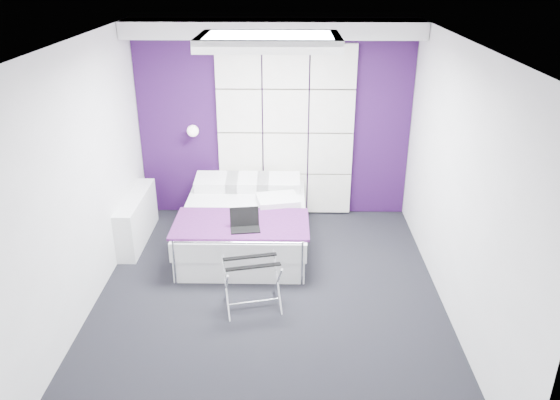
# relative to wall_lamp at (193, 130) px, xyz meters

# --- Properties ---
(floor) EXTENTS (4.40, 4.40, 0.00)m
(floor) POSITION_rel_wall_lamp_xyz_m (1.05, -2.06, -1.22)
(floor) COLOR black
(floor) RESTS_ON ground
(ceiling) EXTENTS (4.40, 4.40, 0.00)m
(ceiling) POSITION_rel_wall_lamp_xyz_m (1.05, -2.06, 1.38)
(ceiling) COLOR white
(ceiling) RESTS_ON wall_back
(wall_back) EXTENTS (3.60, 0.00, 3.60)m
(wall_back) POSITION_rel_wall_lamp_xyz_m (1.05, 0.14, 0.08)
(wall_back) COLOR white
(wall_back) RESTS_ON floor
(wall_left) EXTENTS (0.00, 4.40, 4.40)m
(wall_left) POSITION_rel_wall_lamp_xyz_m (-0.75, -2.06, 0.08)
(wall_left) COLOR white
(wall_left) RESTS_ON floor
(wall_right) EXTENTS (0.00, 4.40, 4.40)m
(wall_right) POSITION_rel_wall_lamp_xyz_m (2.85, -2.06, 0.08)
(wall_right) COLOR white
(wall_right) RESTS_ON floor
(accent_wall) EXTENTS (3.58, 0.02, 2.58)m
(accent_wall) POSITION_rel_wall_lamp_xyz_m (1.05, 0.13, 0.08)
(accent_wall) COLOR #2E0F41
(accent_wall) RESTS_ON wall_back
(soffit) EXTENTS (3.58, 0.50, 0.20)m
(soffit) POSITION_rel_wall_lamp_xyz_m (1.05, -0.11, 1.28)
(soffit) COLOR white
(soffit) RESTS_ON wall_back
(headboard) EXTENTS (1.80, 0.08, 2.30)m
(headboard) POSITION_rel_wall_lamp_xyz_m (1.20, 0.08, -0.05)
(headboard) COLOR silver
(headboard) RESTS_ON wall_back
(skylight) EXTENTS (1.36, 0.86, 0.12)m
(skylight) POSITION_rel_wall_lamp_xyz_m (1.05, -1.46, 1.33)
(skylight) COLOR white
(skylight) RESTS_ON ceiling
(wall_lamp) EXTENTS (0.15, 0.15, 0.15)m
(wall_lamp) POSITION_rel_wall_lamp_xyz_m (0.00, 0.00, 0.00)
(wall_lamp) COLOR white
(wall_lamp) RESTS_ON wall_back
(radiator) EXTENTS (0.22, 1.20, 0.60)m
(radiator) POSITION_rel_wall_lamp_xyz_m (-0.64, -0.76, -0.92)
(radiator) COLOR white
(radiator) RESTS_ON floor
(bed) EXTENTS (1.54, 1.85, 0.66)m
(bed) POSITION_rel_wall_lamp_xyz_m (0.71, -0.85, -0.95)
(bed) COLOR white
(bed) RESTS_ON floor
(nightstand) EXTENTS (0.47, 0.37, 0.05)m
(nightstand) POSITION_rel_wall_lamp_xyz_m (0.44, -0.04, -0.65)
(nightstand) COLOR white
(nightstand) RESTS_ON wall_back
(luggage_rack) EXTENTS (0.54, 0.40, 0.54)m
(luggage_rack) POSITION_rel_wall_lamp_xyz_m (0.89, -2.18, -0.95)
(luggage_rack) COLOR silver
(luggage_rack) RESTS_ON floor
(laptop) EXTENTS (0.32, 0.23, 0.23)m
(laptop) POSITION_rel_wall_lamp_xyz_m (0.77, -1.42, -0.65)
(laptop) COLOR black
(laptop) RESTS_ON bed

